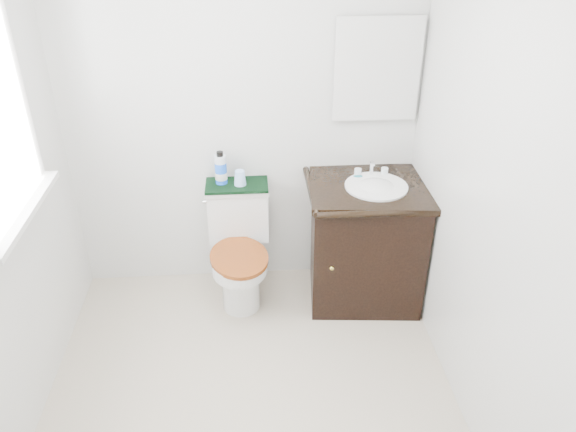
{
  "coord_description": "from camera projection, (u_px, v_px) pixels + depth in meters",
  "views": [
    {
      "loc": [
        0.04,
        -2.1,
        2.37
      ],
      "look_at": [
        0.25,
        0.75,
        0.71
      ],
      "focal_mm": 35.0,
      "sensor_mm": 36.0,
      "label": 1
    }
  ],
  "objects": [
    {
      "name": "floor",
      "position": [
        252.0,
        403.0,
        3.0
      ],
      "size": [
        2.4,
        2.4,
        0.0
      ],
      "primitive_type": "plane",
      "color": "#B1A78F",
      "rests_on": "ground"
    },
    {
      "name": "soap_bar",
      "position": [
        358.0,
        176.0,
        3.49
      ],
      "size": [
        0.07,
        0.05,
        0.02
      ],
      "primitive_type": "ellipsoid",
      "color": "#17616F",
      "rests_on": "vanity"
    },
    {
      "name": "trash_bin",
      "position": [
        241.0,
        264.0,
        3.87
      ],
      "size": [
        0.21,
        0.18,
        0.27
      ],
      "color": "silver",
      "rests_on": "floor"
    },
    {
      "name": "toilet",
      "position": [
        240.0,
        251.0,
        3.66
      ],
      "size": [
        0.42,
        0.64,
        0.75
      ],
      "color": "silver",
      "rests_on": "floor"
    },
    {
      "name": "wall_back",
      "position": [
        242.0,
        112.0,
        3.43
      ],
      "size": [
        2.4,
        0.0,
        2.4
      ],
      "primitive_type": "plane",
      "rotation": [
        1.57,
        0.0,
        0.0
      ],
      "color": "silver",
      "rests_on": "ground"
    },
    {
      "name": "cup",
      "position": [
        240.0,
        178.0,
        3.52
      ],
      "size": [
        0.08,
        0.08,
        0.1
      ],
      "primitive_type": "cone",
      "color": "#9BC5FF",
      "rests_on": "towel"
    },
    {
      "name": "wall_right",
      "position": [
        493.0,
        199.0,
        2.46
      ],
      "size": [
        0.0,
        2.4,
        2.4
      ],
      "primitive_type": "plane",
      "rotation": [
        1.57,
        0.0,
        -1.57
      ],
      "color": "silver",
      "rests_on": "ground"
    },
    {
      "name": "mirror",
      "position": [
        377.0,
        70.0,
        3.33
      ],
      "size": [
        0.5,
        0.02,
        0.6
      ],
      "primitive_type": "cube",
      "color": "silver",
      "rests_on": "wall_back"
    },
    {
      "name": "mouthwash_bottle",
      "position": [
        221.0,
        169.0,
        3.51
      ],
      "size": [
        0.07,
        0.07,
        0.21
      ],
      "color": "blue",
      "rests_on": "towel"
    },
    {
      "name": "towel",
      "position": [
        237.0,
        185.0,
        3.55
      ],
      "size": [
        0.4,
        0.22,
        0.02
      ],
      "primitive_type": "cube",
      "color": "black",
      "rests_on": "toilet"
    },
    {
      "name": "vanity",
      "position": [
        366.0,
        239.0,
        3.61
      ],
      "size": [
        0.78,
        0.68,
        0.92
      ],
      "color": "black",
      "rests_on": "floor"
    }
  ]
}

